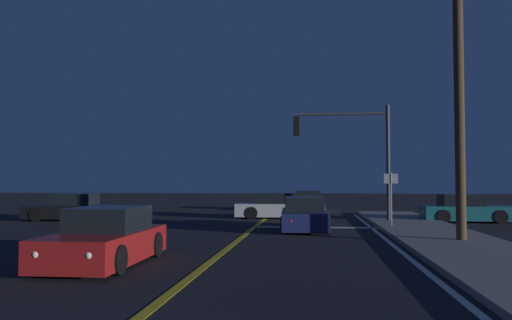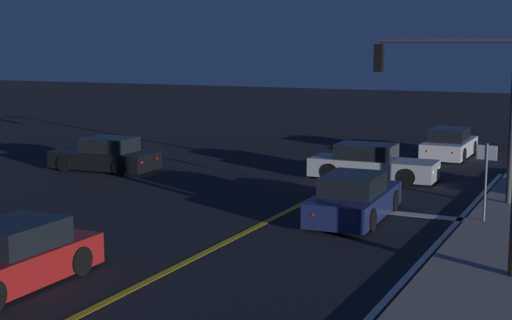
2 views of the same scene
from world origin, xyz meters
name	(u,v)px [view 1 (image 1 of 2)]	position (x,y,z in m)	size (l,w,h in m)	color
sidewalk_right	(486,257)	(6.77, 10.08, 0.07)	(3.20, 36.27, 0.15)	gray
lane_line_center	(218,255)	(0.00, 10.08, 0.01)	(0.20, 34.26, 0.01)	gold
lane_line_edge_right	(410,259)	(4.92, 10.08, 0.01)	(0.16, 34.26, 0.01)	silver
stop_bar	(315,227)	(2.58, 18.65, 0.01)	(5.17, 0.50, 0.01)	silver
car_distant_tail_teal	(465,210)	(9.76, 22.34, 0.58)	(4.17, 1.97, 1.34)	#195960
car_side_waiting_navy	(304,215)	(2.12, 17.45, 0.58)	(2.01, 4.59, 1.34)	navy
car_following_oncoming_red	(106,240)	(-2.41, 8.42, 0.58)	(1.88, 4.25, 1.34)	maroon
car_far_approaching_black	(71,209)	(-9.60, 21.24, 0.58)	(4.34, 2.10, 1.34)	black
car_parked_curb_silver	(279,207)	(0.68, 23.88, 0.58)	(4.75, 1.90, 1.34)	#B2B5BA
car_mid_block_white	(308,202)	(2.18, 30.79, 0.58)	(1.88, 4.36, 1.34)	silver
traffic_signal_near_right	(352,144)	(4.32, 20.95, 3.73)	(4.48, 0.28, 5.53)	#38383D
utility_pole_right	(459,90)	(7.07, 13.27, 4.83)	(1.74, 0.31, 9.29)	#4C3823
street_sign_corner	(391,191)	(5.67, 18.15, 1.57)	(0.56, 0.13, 2.32)	slate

